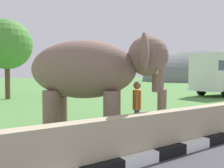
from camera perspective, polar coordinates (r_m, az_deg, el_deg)
barrier_parapet at (r=4.79m, az=-3.16°, el=-14.43°), size 28.00×0.36×1.00m
elephant at (r=6.91m, az=-3.92°, el=3.09°), size 3.92×3.70×2.99m
person_handler at (r=7.25m, az=6.06°, el=-5.19°), size 0.50×0.53×1.66m
tree_distant at (r=19.42m, az=-24.07°, el=8.70°), size 3.70×3.70×5.94m
hill_east at (r=67.34m, az=21.30°, el=0.70°), size 35.48×28.38×16.77m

